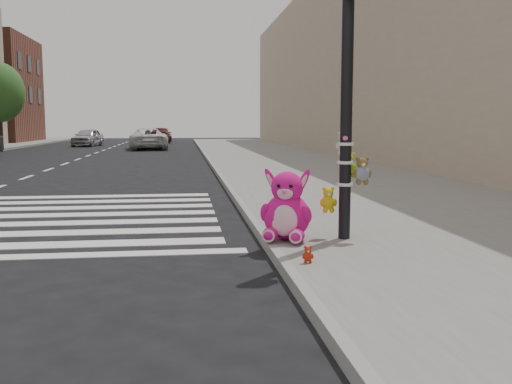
{
  "coord_description": "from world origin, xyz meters",
  "views": [
    {
      "loc": [
        0.4,
        -5.71,
        1.73
      ],
      "look_at": [
        1.43,
        2.23,
        0.75
      ],
      "focal_mm": 40.0,
      "sensor_mm": 36.0,
      "label": 1
    }
  ],
  "objects": [
    {
      "name": "bld_near",
      "position": [
        10.5,
        20.0,
        5.0
      ],
      "size": [
        5.0,
        60.0,
        10.0
      ],
      "primitive_type": "cube",
      "color": "tan",
      "rests_on": "ground"
    },
    {
      "name": "sidewalk_near",
      "position": [
        5.0,
        10.0,
        0.07
      ],
      "size": [
        7.0,
        80.0,
        0.14
      ],
      "primitive_type": "cube",
      "color": "slate",
      "rests_on": "ground"
    },
    {
      "name": "car_maroon_near",
      "position": [
        -1.43,
        44.02,
        0.64
      ],
      "size": [
        1.89,
        4.45,
        1.28
      ],
      "primitive_type": "imported",
      "rotation": [
        0.0,
        0.0,
        3.12
      ],
      "color": "maroon",
      "rests_on": "ground"
    },
    {
      "name": "ground",
      "position": [
        0.0,
        0.0,
        0.0
      ],
      "size": [
        120.0,
        120.0,
        0.0
      ],
      "primitive_type": "plane",
      "color": "black",
      "rests_on": "ground"
    },
    {
      "name": "car_white_near",
      "position": [
        -1.81,
        31.96,
        0.69
      ],
      "size": [
        2.81,
        5.16,
        1.37
      ],
      "primitive_type": "imported",
      "rotation": [
        0.0,
        0.0,
        3.25
      ],
      "color": "silver",
      "rests_on": "ground"
    },
    {
      "name": "car_silver_deep",
      "position": [
        -6.5,
        37.61,
        0.66
      ],
      "size": [
        2.13,
        4.05,
        1.32
      ],
      "primitive_type": "imported",
      "rotation": [
        0.0,
        0.0,
        -0.15
      ],
      "color": "#BCBBC0",
      "rests_on": "ground"
    },
    {
      "name": "pink_bunny",
      "position": [
        1.79,
        1.79,
        0.55
      ],
      "size": [
        0.81,
        0.88,
        0.99
      ],
      "rotation": [
        0.0,
        0.0,
        -0.34
      ],
      "color": "#E21387",
      "rests_on": "sidewalk_near"
    },
    {
      "name": "curb_edge",
      "position": [
        1.55,
        10.0,
        0.07
      ],
      "size": [
        0.12,
        80.0,
        0.15
      ],
      "primitive_type": "cube",
      "color": "gray",
      "rests_on": "ground"
    },
    {
      "name": "signal_pole",
      "position": [
        2.61,
        1.81,
        1.83
      ],
      "size": [
        0.68,
        0.48,
        4.0
      ],
      "color": "black",
      "rests_on": "sidewalk_near"
    },
    {
      "name": "red_teddy",
      "position": [
        1.8,
        0.5,
        0.24
      ],
      "size": [
        0.14,
        0.11,
        0.2
      ],
      "primitive_type": null,
      "rotation": [
        0.0,
        0.0,
        -0.09
      ],
      "color": "#B62812",
      "rests_on": "sidewalk_near"
    }
  ]
}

